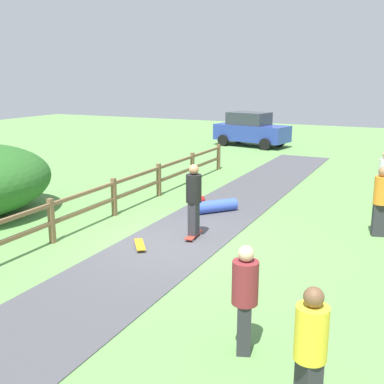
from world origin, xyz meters
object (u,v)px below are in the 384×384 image
(skater_riding, at_px, (194,197))
(parked_car_blue, at_px, (251,129))
(bystander_yellow, at_px, (310,348))
(bystander_maroon, at_px, (245,295))
(skateboard_loose, at_px, (140,245))
(bystander_orange, at_px, (381,198))
(skater_fallen, at_px, (212,206))

(skater_riding, bearing_deg, parked_car_blue, 104.13)
(skater_riding, relative_size, bystander_yellow, 1.11)
(bystander_maroon, relative_size, parked_car_blue, 0.37)
(skater_riding, height_order, skateboard_loose, skater_riding)
(bystander_maroon, height_order, bystander_orange, bystander_orange)
(skater_fallen, xyz_separation_m, skateboard_loose, (-0.32, -3.49, -0.11))
(bystander_orange, bearing_deg, skateboard_loose, -145.55)
(skateboard_loose, relative_size, parked_car_blue, 0.17)
(skateboard_loose, xyz_separation_m, bystander_yellow, (4.77, -3.96, 0.82))
(skater_riding, distance_m, parked_car_blue, 16.33)
(skateboard_loose, relative_size, bystander_orange, 0.43)
(bystander_orange, bearing_deg, skater_riding, -151.81)
(skater_riding, distance_m, bystander_maroon, 5.02)
(skateboard_loose, bearing_deg, bystander_orange, 34.45)
(skater_riding, distance_m, bystander_yellow, 6.48)
(skater_fallen, xyz_separation_m, parked_car_blue, (-3.48, 13.52, 0.76))
(bystander_maroon, xyz_separation_m, bystander_yellow, (1.14, -0.99, 0.02))
(skater_fallen, relative_size, parked_car_blue, 0.31)
(bystander_orange, xyz_separation_m, parked_car_blue, (-8.08, 13.64, -0.02))
(skater_fallen, bearing_deg, parked_car_blue, 104.42)
(skateboard_loose, xyz_separation_m, bystander_maroon, (3.63, -2.97, 0.80))
(skateboard_loose, xyz_separation_m, bystander_orange, (4.92, 3.37, 0.89))
(skater_riding, relative_size, bystander_maroon, 1.13)
(bystander_orange, bearing_deg, skater_fallen, 178.54)
(skater_riding, xyz_separation_m, skateboard_loose, (-0.83, -1.18, -0.96))
(skater_fallen, bearing_deg, bystander_orange, -1.46)
(bystander_yellow, distance_m, parked_car_blue, 22.43)
(skater_riding, bearing_deg, bystander_orange, 28.19)
(skater_riding, xyz_separation_m, bystander_maroon, (2.80, -4.16, -0.16))
(skater_riding, height_order, bystander_maroon, skater_riding)
(bystander_maroon, distance_m, bystander_yellow, 1.51)
(bystander_maroon, bearing_deg, skater_riding, 124.01)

